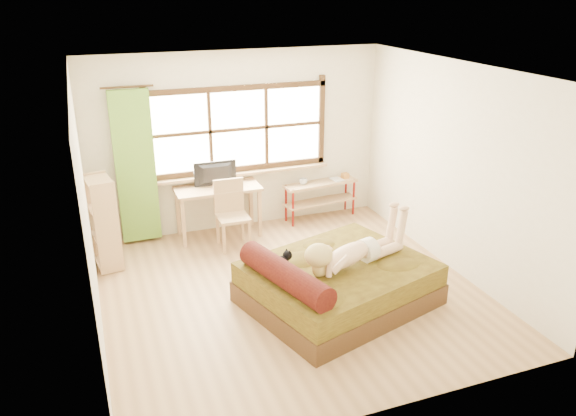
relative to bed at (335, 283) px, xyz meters
name	(u,v)px	position (x,y,z in m)	size (l,w,h in m)	color
floor	(291,291)	(-0.39, 0.44, -0.28)	(4.50, 4.50, 0.00)	#9E754C
ceiling	(292,71)	(-0.39, 0.44, 2.42)	(4.50, 4.50, 0.00)	white
wall_back	(239,142)	(-0.39, 2.69, 1.07)	(4.50, 4.50, 0.00)	silver
wall_front	(390,279)	(-0.39, -1.81, 1.07)	(4.50, 4.50, 0.00)	silver
wall_left	(87,216)	(-2.64, 0.44, 1.07)	(4.50, 4.50, 0.00)	silver
wall_right	(455,169)	(1.86, 0.44, 1.07)	(4.50, 4.50, 0.00)	silver
window	(239,132)	(-0.39, 2.66, 1.23)	(2.80, 0.16, 1.46)	#FFEDBF
curtain	(135,168)	(-1.94, 2.57, 0.87)	(0.55, 0.10, 2.20)	#4C7E22
bed	(335,283)	(0.00, 0.00, 0.00)	(2.42, 2.14, 0.77)	#351D10
woman	(354,240)	(0.20, -0.04, 0.54)	(1.43, 0.41, 0.61)	beige
kitten	(279,261)	(-0.67, 0.11, 0.36)	(0.31, 0.12, 0.24)	black
desk	(218,194)	(-0.82, 2.39, 0.40)	(1.25, 0.58, 0.78)	tan
monitor	(216,174)	(-0.82, 2.44, 0.69)	(0.63, 0.08, 0.36)	black
chair	(231,210)	(-0.72, 2.03, 0.27)	(0.44, 0.44, 0.98)	tan
pipe_shelf	(321,192)	(0.91, 2.51, 0.17)	(1.25, 0.44, 0.69)	tan
cup	(303,181)	(0.59, 2.51, 0.38)	(0.12, 0.12, 0.10)	gray
book	(332,180)	(1.09, 2.51, 0.34)	(0.17, 0.23, 0.02)	gray
bookshelf	(103,222)	(-2.47, 1.97, 0.36)	(0.38, 0.58, 1.25)	tan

